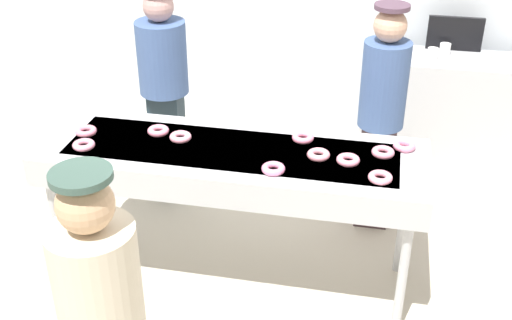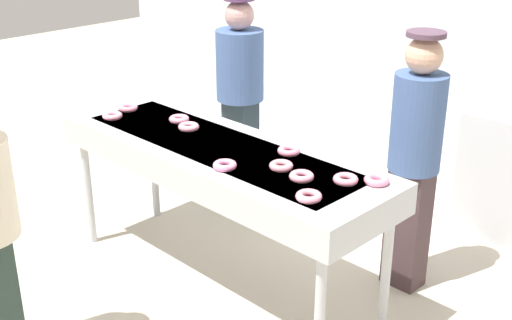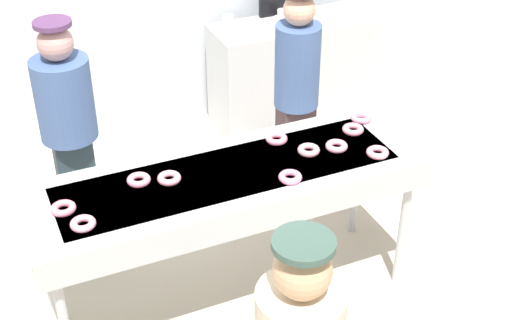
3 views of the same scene
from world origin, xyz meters
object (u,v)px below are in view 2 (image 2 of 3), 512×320
Objects in this scene: strawberry_donut_1 at (189,127)px; strawberry_donut_4 at (377,180)px; strawberry_donut_7 at (128,108)px; strawberry_donut_3 at (112,116)px; strawberry_donut_0 at (346,179)px; strawberry_donut_9 at (179,119)px; strawberry_donut_5 at (225,165)px; fryer_conveyor at (218,159)px; strawberry_donut_6 at (302,176)px; worker_assistant at (240,90)px; strawberry_donut_10 at (309,196)px; worker_baker at (415,152)px; paper_cup_3 at (511,99)px; strawberry_donut_8 at (282,166)px; strawberry_donut_2 at (289,151)px.

strawberry_donut_1 is 1.35m from strawberry_donut_4.
strawberry_donut_1 is at bearing 4.19° from strawberry_donut_7.
strawberry_donut_0 is at bearing 8.73° from strawberry_donut_3.
strawberry_donut_1 and strawberry_donut_9 have the same top height.
strawberry_donut_5 is 1.00× the size of strawberry_donut_9.
fryer_conveyor is 0.52m from strawberry_donut_9.
strawberry_donut_1 is 1.00× the size of strawberry_donut_6.
worker_assistant reaches higher than strawberry_donut_1.
strawberry_donut_6 is at bearing 139.32° from strawberry_donut_10.
strawberry_donut_1 is 0.58m from strawberry_donut_3.
strawberry_donut_4 is 0.64m from worker_baker.
strawberry_donut_7 is 1.97m from worker_baker.
worker_baker reaches higher than strawberry_donut_7.
fryer_conveyor is 0.70m from strawberry_donut_6.
strawberry_donut_0 and strawberry_donut_7 have the same top height.
strawberry_donut_0 and strawberry_donut_3 have the same top height.
strawberry_donut_3 is 1.00× the size of strawberry_donut_6.
strawberry_donut_8 is at bearing -99.09° from paper_cup_3.
fryer_conveyor is 17.36× the size of strawberry_donut_2.
strawberry_donut_5 and strawberry_donut_10 have the same top height.
strawberry_donut_0 and strawberry_donut_6 have the same top height.
strawberry_donut_5 is 1.00× the size of strawberry_donut_10.
strawberry_donut_5 is (-0.11, -0.41, 0.00)m from strawberry_donut_2.
strawberry_donut_1 is at bearing 170.96° from fryer_conveyor.
strawberry_donut_4 is at bearing 11.91° from fryer_conveyor.
worker_baker is (0.16, 0.86, -0.06)m from strawberry_donut_6.
fryer_conveyor is at bearing 140.13° from worker_assistant.
strawberry_donut_5 and strawberry_donut_9 have the same top height.
fryer_conveyor is 2.29m from paper_cup_3.
paper_cup_3 reaches higher than strawberry_donut_6.
strawberry_donut_9 is (-0.79, 0.32, 0.00)m from strawberry_donut_5.
worker_assistant is at bearing 132.59° from strawberry_donut_5.
strawberry_donut_0 and strawberry_donut_2 have the same top height.
fryer_conveyor is 1.39× the size of worker_assistant.
strawberry_donut_4 is at bearing -85.49° from paper_cup_3.
strawberry_donut_5 is 1.00× the size of strawberry_donut_8.
strawberry_donut_9 is (-1.19, 0.13, 0.00)m from strawberry_donut_6.
strawberry_donut_2 is 0.62m from strawberry_donut_10.
strawberry_donut_3 and strawberry_donut_10 have the same top height.
paper_cup_3 is (0.16, 2.15, -0.01)m from strawberry_donut_6.
strawberry_donut_6 is (0.29, -0.23, 0.00)m from strawberry_donut_2.
strawberry_donut_3 is 0.19m from strawberry_donut_7.
strawberry_donut_5 is at bearing -22.09° from strawberry_donut_9.
fryer_conveyor is at bearing -179.58° from strawberry_donut_8.
worker_assistant is (0.14, 1.06, -0.02)m from strawberry_donut_3.
fryer_conveyor is at bearing -112.06° from paper_cup_3.
strawberry_donut_3 is at bearing -144.07° from strawberry_donut_9.
fryer_conveyor is 17.36× the size of strawberry_donut_6.
strawberry_donut_3 is 1.42× the size of paper_cup_3.
strawberry_donut_0 is 1.00× the size of strawberry_donut_9.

